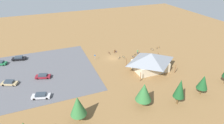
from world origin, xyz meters
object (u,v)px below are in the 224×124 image
Objects in this scene: bicycle_teal_edge_south at (124,57)px; bicycle_red_yard_right at (109,53)px; pine_center at (180,89)px; bicycle_blue_edge_north at (133,57)px; car_maroon_aisle_side at (43,76)px; car_tan_mid_lot at (9,83)px; visitor_by_pavilion at (138,52)px; trash_bin at (115,51)px; lot_sign at (95,57)px; bike_pavilion at (151,61)px; bicycle_purple_yard_front at (116,52)px; bicycle_white_by_bin at (152,49)px; car_silver_by_curb at (41,96)px; car_black_second_row at (19,58)px; pine_far_east at (203,82)px; bicycle_silver_near_sign at (119,58)px; pine_far_west at (78,106)px; pine_west at (144,92)px; bicycle_yellow_lone_east at (135,55)px; car_green_back_corner at (0,63)px; bicycle_orange_yard_center at (158,48)px.

bicycle_red_yard_right is at bearing -56.13° from bicycle_teal_edge_south.
bicycle_blue_edge_north is (-1.53, -26.87, -4.28)m from pine_center.
car_maroon_aisle_side is (28.73, 3.29, 0.33)m from bicycle_teal_edge_south.
car_tan_mid_lot is 2.68× the size of visitor_by_pavilion.
trash_bin is at bearing -165.53° from car_tan_mid_lot.
lot_sign is at bearing -162.71° from car_maroon_aisle_side.
bike_pavilion is 17.38m from bicycle_purple_yard_front.
bicycle_white_by_bin is at bearing 179.45° from lot_sign.
bicycle_blue_edge_north is 0.34× the size of car_silver_by_curb.
bicycle_white_by_bin is at bearing 169.61° from bicycle_red_yard_right.
bicycle_purple_yard_front is 0.31× the size of car_black_second_row.
bike_pavilion reaches higher than lot_sign.
bicycle_white_by_bin is at bearing -173.42° from visitor_by_pavilion.
pine_far_east reaches higher than bicycle_white_by_bin.
pine_far_east is at bearing 160.66° from car_silver_by_curb.
pine_far_west is at bearing 50.30° from bicycle_silver_near_sign.
car_silver_by_curb is 39.21m from visitor_by_pavilion.
bicycle_teal_edge_south is at bearing -174.82° from car_tan_mid_lot.
visitor_by_pavilion is (-44.60, -4.85, 0.22)m from car_tan_mid_lot.
car_black_second_row reaches higher than car_maroon_aisle_side.
pine_west is (-3.83, 27.90, 2.72)m from lot_sign.
pine_far_west is 22.54m from car_maroon_aisle_side.
bicycle_purple_yard_front is at bearing -162.64° from lot_sign.
bicycle_red_yard_right is at bearing -66.91° from pine_far_east.
bicycle_silver_near_sign is (-4.81, -25.73, -3.76)m from pine_west.
pine_center reaches higher than bicycle_red_yard_right.
bicycle_teal_edge_south is 0.35× the size of car_black_second_row.
car_maroon_aisle_side is (-1.11, -9.85, -0.02)m from car_silver_by_curb.
bicycle_purple_yard_front is at bearing -42.13° from bicycle_yellow_lone_east.
pine_west is 31.19m from bicycle_red_yard_right.
pine_far_east is at bearing 113.44° from bicycle_silver_near_sign.
bike_pavilion reaches higher than visitor_by_pavilion.
trash_bin is 29.23m from car_maroon_aisle_side.
bicycle_teal_edge_south reaches higher than bicycle_red_yard_right.
pine_center is at bearing 81.07° from visitor_by_pavilion.
bicycle_yellow_lone_east is 4.88m from bicycle_teal_edge_south.
pine_far_east is 1.23× the size of car_tan_mid_lot.
bicycle_silver_near_sign is at bearing -1.58° from bicycle_yellow_lone_east.
bicycle_blue_edge_north is at bearing -176.90° from car_tan_mid_lot.
car_maroon_aisle_side is (39.01, -23.93, -3.20)m from pine_far_east.
trash_bin is 0.51× the size of bicycle_red_yard_right.
bicycle_yellow_lone_east is at bearing -175.28° from car_tan_mid_lot.
pine_center reaches higher than car_green_back_corner.
bicycle_teal_edge_south is at bearing 12.09° from visitor_by_pavilion.
pine_west reaches higher than car_black_second_row.
lot_sign is at bearing -68.18° from pine_center.
bicycle_orange_yard_center is 0.33× the size of car_silver_by_curb.
trash_bin is at bearing 173.15° from car_green_back_corner.
bicycle_orange_yard_center is at bearing 171.77° from bicycle_purple_yard_front.
pine_far_east is at bearing 148.48° from car_maroon_aisle_side.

